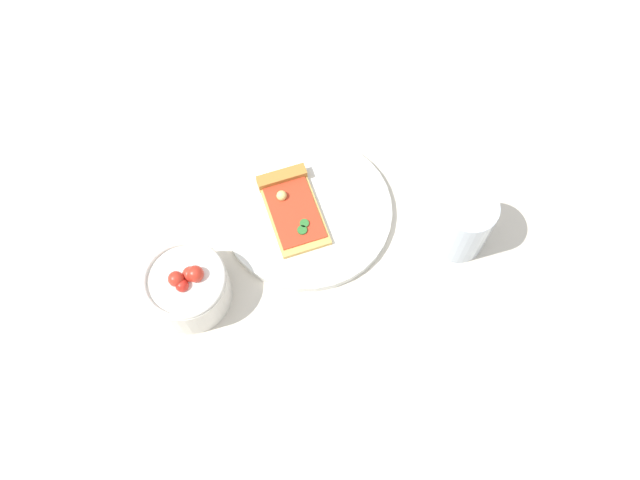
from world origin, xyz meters
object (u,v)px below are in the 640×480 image
at_px(pizza_slice_main, 291,204).
at_px(salad_bowl, 187,286).
at_px(plate, 307,211).
at_px(soda_glass, 463,224).

xyz_separation_m(pizza_slice_main, salad_bowl, (0.20, 0.05, 0.02)).
bearing_deg(pizza_slice_main, plate, 138.62).
height_order(plate, soda_glass, soda_glass).
relative_size(salad_bowl, soda_glass, 1.12).
bearing_deg(salad_bowl, plate, -170.10).
bearing_deg(salad_bowl, pizza_slice_main, -164.51).
distance_m(plate, salad_bowl, 0.22).
height_order(salad_bowl, soda_glass, soda_glass).
height_order(pizza_slice_main, soda_glass, soda_glass).
relative_size(plate, salad_bowl, 2.20).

